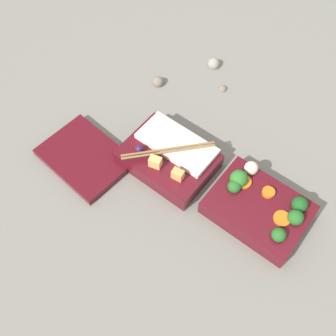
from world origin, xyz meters
The scene contains 7 objects.
ground_plane centered at (0.00, 0.00, 0.00)m, with size 3.00×3.00×0.00m, color slate.
bento_tray_vegetable centered at (-0.10, -0.01, 0.02)m, with size 0.19×0.14×0.07m.
bento_tray_rice centered at (0.11, 0.01, 0.02)m, with size 0.19×0.15×0.06m.
bento_lid centered at (0.26, 0.12, 0.01)m, with size 0.19×0.14×0.02m, color #510F19.
pebble_0 centered at (0.14, -0.24, 0.00)m, with size 0.02×0.02×0.02m, color #7A6B5B.
pebble_2 centered at (0.20, -0.29, 0.01)m, with size 0.03×0.03×0.03m, color gray.
pebble_3 centered at (0.27, -0.15, 0.01)m, with size 0.03×0.03×0.03m, color #7A6B5B.
Camera 1 is at (-0.17, 0.37, 0.72)m, focal length 42.00 mm.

